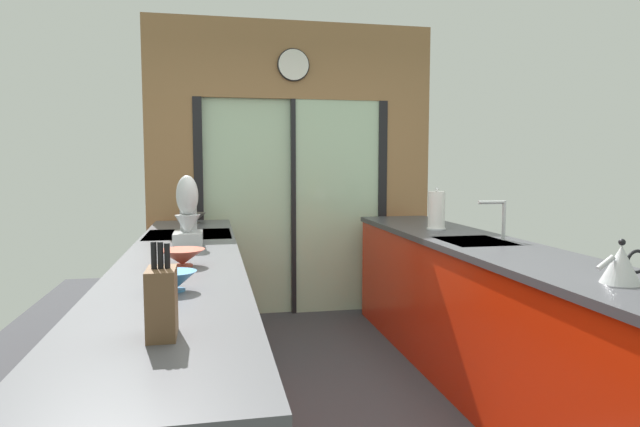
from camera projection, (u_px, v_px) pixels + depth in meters
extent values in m
cube|color=#38383D|center=(336.00, 390.00, 3.41)|extent=(5.04, 7.60, 0.02)
cube|color=olive|center=(292.00, 60.00, 4.95)|extent=(2.64, 0.08, 0.70)
cube|color=#B2D1AD|center=(248.00, 208.00, 5.01)|extent=(0.80, 0.02, 2.00)
cube|color=#B2D1AD|center=(337.00, 207.00, 5.14)|extent=(0.80, 0.02, 2.00)
cube|color=black|center=(199.00, 209.00, 4.91)|extent=(0.08, 0.10, 2.00)
cube|color=black|center=(381.00, 206.00, 5.24)|extent=(0.08, 0.10, 2.00)
cube|color=black|center=(293.00, 208.00, 5.07)|extent=(0.04, 0.10, 2.00)
cube|color=olive|center=(171.00, 209.00, 4.86)|extent=(0.42, 0.08, 2.00)
cube|color=olive|center=(406.00, 206.00, 5.29)|extent=(0.42, 0.08, 2.00)
cylinder|color=white|center=(293.00, 65.00, 4.90)|extent=(0.27, 0.03, 0.27)
torus|color=black|center=(293.00, 65.00, 4.90)|extent=(0.29, 0.02, 0.29)
cube|color=red|center=(176.00, 394.00, 2.29)|extent=(0.58, 2.55, 0.88)
cube|color=red|center=(193.00, 282.00, 4.43)|extent=(0.58, 0.65, 0.88)
cube|color=#4C4C51|center=(181.00, 261.00, 2.85)|extent=(0.62, 3.80, 0.04)
cube|color=red|center=(495.00, 326.00, 3.25)|extent=(0.58, 3.80, 0.88)
cube|color=#3D3D42|center=(498.00, 250.00, 3.21)|extent=(0.62, 3.80, 0.04)
cube|color=#B7BABC|center=(474.00, 245.00, 3.45)|extent=(0.40, 0.48, 0.05)
cylinder|color=#B7BABC|center=(504.00, 220.00, 3.48)|extent=(0.02, 0.02, 0.25)
cylinder|color=#B7BABC|center=(491.00, 202.00, 3.45)|extent=(0.18, 0.02, 0.02)
cube|color=black|center=(190.00, 301.00, 3.82)|extent=(0.58, 0.60, 0.88)
cube|color=black|center=(232.00, 294.00, 3.88)|extent=(0.01, 0.48, 0.28)
cube|color=black|center=(189.00, 236.00, 3.78)|extent=(0.58, 0.60, 0.03)
cylinder|color=#B7BABC|center=(233.00, 254.00, 3.67)|extent=(0.02, 0.04, 0.04)
cylinder|color=#B7BABC|center=(232.00, 250.00, 3.85)|extent=(0.02, 0.04, 0.04)
cylinder|color=#B7BABC|center=(231.00, 246.00, 4.03)|extent=(0.02, 0.04, 0.04)
cylinder|color=teal|center=(175.00, 290.00, 2.08)|extent=(0.07, 0.07, 0.01)
cone|color=teal|center=(175.00, 280.00, 2.08)|extent=(0.17, 0.17, 0.07)
cylinder|color=#BC4C38|center=(182.00, 265.00, 2.59)|extent=(0.10, 0.10, 0.01)
cone|color=#BC4C38|center=(182.00, 257.00, 2.59)|extent=(0.21, 0.21, 0.07)
cylinder|color=#514C47|center=(194.00, 223.00, 4.44)|extent=(0.09, 0.09, 0.01)
cone|color=#514C47|center=(194.00, 218.00, 4.43)|extent=(0.19, 0.19, 0.08)
cube|color=brown|center=(162.00, 303.00, 1.53)|extent=(0.08, 0.14, 0.20)
cylinder|color=black|center=(154.00, 257.00, 1.51)|extent=(0.02, 0.02, 0.09)
cylinder|color=black|center=(161.00, 257.00, 1.51)|extent=(0.02, 0.02, 0.09)
cylinder|color=black|center=(167.00, 257.00, 1.52)|extent=(0.02, 0.02, 0.08)
cube|color=#B7BABC|center=(188.00, 238.00, 3.27)|extent=(0.17, 0.26, 0.08)
cube|color=#B7BABC|center=(188.00, 214.00, 3.35)|extent=(0.10, 0.08, 0.20)
ellipsoid|color=#B7BABC|center=(187.00, 195.00, 3.24)|extent=(0.13, 0.12, 0.24)
cone|color=#B7BABC|center=(188.00, 226.00, 3.23)|extent=(0.15, 0.15, 0.13)
cone|color=#B7BABC|center=(621.00, 264.00, 2.21)|extent=(0.16, 0.16, 0.16)
sphere|color=black|center=(622.00, 242.00, 2.21)|extent=(0.03, 0.03, 0.03)
cylinder|color=#B7BABC|center=(606.00, 263.00, 2.20)|extent=(0.08, 0.02, 0.07)
torus|color=black|center=(637.00, 262.00, 2.23)|extent=(0.10, 0.01, 0.10)
cylinder|color=#B7BABC|center=(436.00, 229.00, 4.04)|extent=(0.14, 0.14, 0.01)
cylinder|color=white|center=(436.00, 210.00, 4.02)|extent=(0.12, 0.12, 0.27)
sphere|color=#B7BABC|center=(437.00, 189.00, 4.01)|extent=(0.03, 0.03, 0.03)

